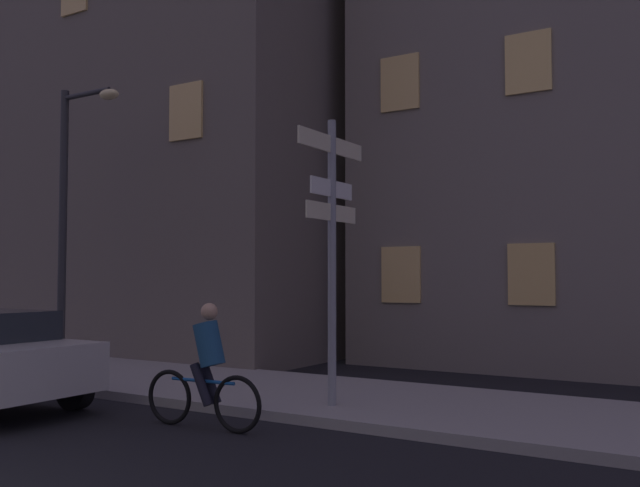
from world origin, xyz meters
TOP-DOWN VIEW (x-y plane):
  - sidewalk_kerb at (0.00, 7.63)m, footprint 40.00×3.36m
  - signpost at (0.92, 6.75)m, footprint 0.12×1.74m
  - street_lamp at (-5.39, 7.27)m, footprint 1.58×0.28m
  - cyclist at (-0.00, 5.12)m, footprint 1.82×0.34m
  - building_left_block at (-7.75, 13.72)m, footprint 10.92×9.14m

SIDE VIEW (x-z plane):
  - sidewalk_kerb at x=0.00m, z-range 0.00..0.14m
  - cyclist at x=0.00m, z-range -0.06..1.55m
  - signpost at x=0.92m, z-range 0.55..4.60m
  - street_lamp at x=-5.39m, z-range 0.67..6.20m
  - building_left_block at x=-7.75m, z-range 0.00..13.35m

